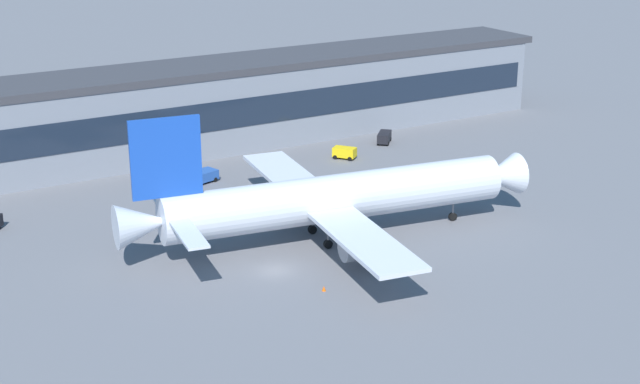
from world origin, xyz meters
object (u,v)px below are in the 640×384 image
object	(u,v)px
baggage_tug	(345,152)
airliner	(330,199)
pushback_tractor	(202,176)
traffic_cone_0	(324,288)
follow_me_car	(384,137)

from	to	relation	value
baggage_tug	airliner	bearing A→B (deg)	-125.50
pushback_tractor	traffic_cone_0	world-z (taller)	pushback_tractor
airliner	pushback_tractor	xyz separation A→B (m)	(-4.63, 29.03, -4.39)
baggage_tug	traffic_cone_0	bearing A→B (deg)	-125.03
airliner	traffic_cone_0	size ratio (longest dim) A/B	93.86
airliner	traffic_cone_0	bearing A→B (deg)	-123.94
baggage_tug	pushback_tractor	bearing A→B (deg)	178.56
follow_me_car	baggage_tug	world-z (taller)	same
follow_me_car	traffic_cone_0	size ratio (longest dim) A/B	7.83
airliner	baggage_tug	distance (m)	35.16
airliner	pushback_tractor	distance (m)	29.73
airliner	follow_me_car	size ratio (longest dim) A/B	11.98
follow_me_car	baggage_tug	size ratio (longest dim) A/B	1.11
airliner	baggage_tug	world-z (taller)	airliner
airliner	follow_me_car	distance (m)	45.15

